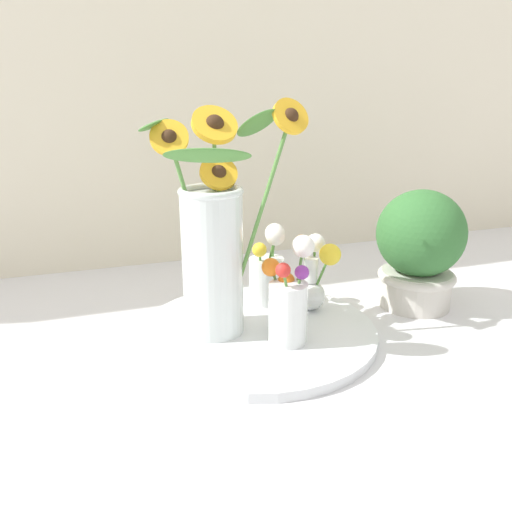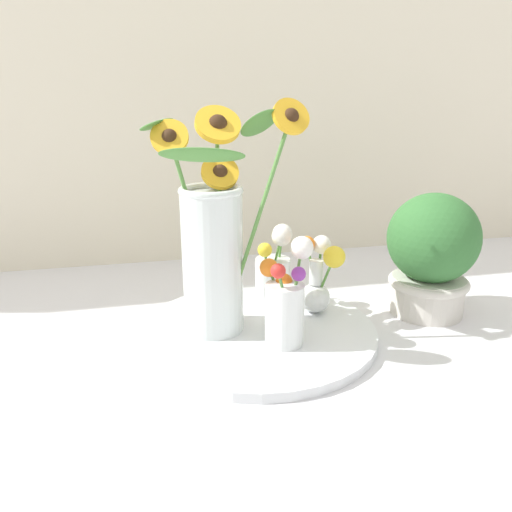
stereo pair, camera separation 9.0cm
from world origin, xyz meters
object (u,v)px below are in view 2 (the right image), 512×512
mason_jar_sunflowers (214,244)px  vase_bulb_right (319,277)px  serving_tray (256,332)px  potted_plant (432,253)px  vase_small_center (286,302)px  vase_small_back (274,271)px

mason_jar_sunflowers → vase_bulb_right: mason_jar_sunflowers is taller
vase_bulb_right → serving_tray: bearing=-162.9°
vase_bulb_right → potted_plant: 0.24m
vase_bulb_right → mason_jar_sunflowers: bearing=-172.7°
serving_tray → mason_jar_sunflowers: 0.19m
mason_jar_sunflowers → vase_bulb_right: 0.23m
vase_small_center → vase_small_back: size_ratio=1.12×
vase_small_center → vase_small_back: (0.03, 0.18, -0.01)m
vase_small_center → potted_plant: potted_plant is taller
serving_tray → vase_small_center: size_ratio=2.39×
serving_tray → potted_plant: potted_plant is taller
mason_jar_sunflowers → potted_plant: (0.45, 0.01, -0.05)m
mason_jar_sunflowers → vase_bulb_right: bearing=7.3°
serving_tray → vase_bulb_right: 0.17m
vase_small_back → potted_plant: size_ratio=0.66×
serving_tray → vase_bulb_right: vase_bulb_right is taller
vase_bulb_right → vase_small_back: size_ratio=0.93×
vase_small_center → potted_plant: bearing=15.9°
vase_small_center → potted_plant: size_ratio=0.74×
mason_jar_sunflowers → vase_small_center: mason_jar_sunflowers is taller
vase_small_center → potted_plant: 0.35m
mason_jar_sunflowers → potted_plant: mason_jar_sunflowers is taller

